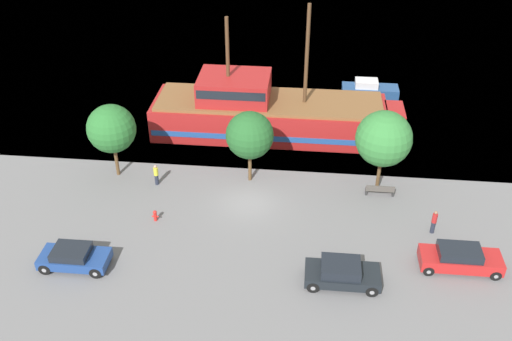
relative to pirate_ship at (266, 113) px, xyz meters
name	(u,v)px	position (x,y,z in m)	size (l,w,h in m)	color
ground_plane	(249,201)	(-0.35, -9.54, -1.78)	(160.00, 160.00, 0.00)	slate
water_surface	(286,3)	(-0.35, 34.46, -1.78)	(80.00, 80.00, 0.00)	slate
pirate_ship	(266,113)	(0.00, 0.00, 0.00)	(19.64, 5.32, 10.59)	#A31E1E
moored_boat_dockside	(369,90)	(8.72, 7.63, -1.19)	(5.02, 1.83, 1.51)	navy
parked_car_curb_front	(342,273)	(5.64, -16.60, -1.07)	(4.16, 1.99, 1.41)	black
parked_car_curb_mid	(460,259)	(12.41, -14.74, -1.05)	(4.59, 1.78, 1.45)	#B21E1E
parked_car_curb_rear	(74,257)	(-9.67, -16.79, -1.11)	(3.96, 1.86, 1.30)	navy
fire_hydrant	(155,215)	(-6.09, -12.16, -1.37)	(0.42, 0.25, 0.76)	red
bench_promenade_east	(380,190)	(8.46, -7.95, -1.33)	(1.92, 0.45, 0.85)	#4C4742
pedestrian_walking_near	(156,175)	(-6.99, -8.14, -0.99)	(0.32, 0.32, 1.56)	#232838
pedestrian_walking_far	(434,222)	(11.41, -11.61, -0.94)	(0.32, 0.32, 1.65)	#232838
tree_row_east	(111,129)	(-10.07, -7.20, 1.98)	(3.37, 3.37, 5.45)	brown
tree_row_mideast	(250,135)	(-0.55, -6.94, 1.85)	(3.28, 3.28, 5.28)	brown
tree_row_midwest	(384,139)	(8.33, -7.23, 2.28)	(3.73, 3.73, 5.93)	brown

